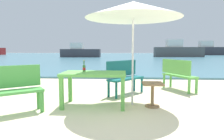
{
  "coord_description": "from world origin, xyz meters",
  "views": [
    {
      "loc": [
        0.08,
        -3.33,
        1.27
      ],
      "look_at": [
        -0.28,
        3.0,
        0.6
      ],
      "focal_mm": 31.69,
      "sensor_mm": 36.0,
      "label": 1
    }
  ],
  "objects_px": {
    "picnic_table_green": "(94,77)",
    "patio_umbrella": "(133,10)",
    "beer_bottle_amber": "(84,68)",
    "bench_green_left": "(9,87)",
    "bench_teal_center": "(124,75)",
    "bench_green_right": "(178,73)",
    "boat_ferry": "(209,50)",
    "swimmer_person": "(125,66)",
    "boat_fishing_trawler": "(178,51)",
    "boat_cargo_ship": "(80,52)",
    "side_table_wood": "(152,91)"
  },
  "relations": [
    {
      "from": "picnic_table_green",
      "to": "patio_umbrella",
      "type": "bearing_deg",
      "value": 7.25
    },
    {
      "from": "beer_bottle_amber",
      "to": "bench_green_left",
      "type": "distance_m",
      "value": 1.54
    },
    {
      "from": "bench_teal_center",
      "to": "bench_green_left",
      "type": "distance_m",
      "value": 2.91
    },
    {
      "from": "bench_green_right",
      "to": "boat_ferry",
      "type": "bearing_deg",
      "value": 66.08
    },
    {
      "from": "bench_green_left",
      "to": "swimmer_person",
      "type": "bearing_deg",
      "value": 74.33
    },
    {
      "from": "bench_green_right",
      "to": "boat_fishing_trawler",
      "type": "xyz_separation_m",
      "value": [
        6.65,
        24.92,
        0.49
      ]
    },
    {
      "from": "swimmer_person",
      "to": "boat_ferry",
      "type": "bearing_deg",
      "value": 59.61
    },
    {
      "from": "patio_umbrella",
      "to": "beer_bottle_amber",
      "type": "bearing_deg",
      "value": -177.73
    },
    {
      "from": "bench_green_left",
      "to": "patio_umbrella",
      "type": "bearing_deg",
      "value": 18.11
    },
    {
      "from": "bench_green_left",
      "to": "boat_ferry",
      "type": "xyz_separation_m",
      "value": [
        19.21,
        37.07,
        0.55
      ]
    },
    {
      "from": "bench_teal_center",
      "to": "boat_cargo_ship",
      "type": "xyz_separation_m",
      "value": [
        -6.46,
        23.61,
        0.3
      ]
    },
    {
      "from": "boat_fishing_trawler",
      "to": "boat_ferry",
      "type": "height_order",
      "value": "boat_ferry"
    },
    {
      "from": "patio_umbrella",
      "to": "bench_green_right",
      "type": "relative_size",
      "value": 1.87
    },
    {
      "from": "bench_teal_center",
      "to": "swimmer_person",
      "type": "bearing_deg",
      "value": 89.19
    },
    {
      "from": "bench_green_left",
      "to": "boat_ferry",
      "type": "bearing_deg",
      "value": 62.61
    },
    {
      "from": "bench_teal_center",
      "to": "bench_green_left",
      "type": "relative_size",
      "value": 0.97
    },
    {
      "from": "side_table_wood",
      "to": "swimmer_person",
      "type": "distance_m",
      "value": 7.61
    },
    {
      "from": "picnic_table_green",
      "to": "boat_fishing_trawler",
      "type": "bearing_deg",
      "value": 71.45
    },
    {
      "from": "bench_green_left",
      "to": "picnic_table_green",
      "type": "bearing_deg",
      "value": 23.62
    },
    {
      "from": "patio_umbrella",
      "to": "boat_ferry",
      "type": "xyz_separation_m",
      "value": [
        16.8,
        36.28,
        -1.03
      ]
    },
    {
      "from": "beer_bottle_amber",
      "to": "patio_umbrella",
      "type": "height_order",
      "value": "patio_umbrella"
    },
    {
      "from": "swimmer_person",
      "to": "boat_ferry",
      "type": "xyz_separation_m",
      "value": [
        16.89,
        28.8,
        0.85
      ]
    },
    {
      "from": "beer_bottle_amber",
      "to": "side_table_wood",
      "type": "height_order",
      "value": "beer_bottle_amber"
    },
    {
      "from": "bench_green_right",
      "to": "boat_fishing_trawler",
      "type": "bearing_deg",
      "value": 75.05
    },
    {
      "from": "beer_bottle_amber",
      "to": "bench_green_right",
      "type": "relative_size",
      "value": 0.22
    },
    {
      "from": "bench_green_left",
      "to": "bench_teal_center",
      "type": "bearing_deg",
      "value": 40.11
    },
    {
      "from": "picnic_table_green",
      "to": "patio_umbrella",
      "type": "distance_m",
      "value": 1.7
    },
    {
      "from": "boat_cargo_ship",
      "to": "bench_teal_center",
      "type": "bearing_deg",
      "value": -74.69
    },
    {
      "from": "beer_bottle_amber",
      "to": "swimmer_person",
      "type": "distance_m",
      "value": 7.61
    },
    {
      "from": "beer_bottle_amber",
      "to": "bench_green_left",
      "type": "relative_size",
      "value": 0.22
    },
    {
      "from": "bench_teal_center",
      "to": "boat_cargo_ship",
      "type": "distance_m",
      "value": 24.48
    },
    {
      "from": "beer_bottle_amber",
      "to": "boat_fishing_trawler",
      "type": "bearing_deg",
      "value": 70.95
    },
    {
      "from": "boat_cargo_ship",
      "to": "boat_ferry",
      "type": "distance_m",
      "value": 26.15
    },
    {
      "from": "side_table_wood",
      "to": "boat_cargo_ship",
      "type": "xyz_separation_m",
      "value": [
        -7.08,
        24.81,
        0.48
      ]
    },
    {
      "from": "picnic_table_green",
      "to": "side_table_wood",
      "type": "bearing_deg",
      "value": -0.34
    },
    {
      "from": "side_table_wood",
      "to": "boat_ferry",
      "type": "distance_m",
      "value": 39.91
    },
    {
      "from": "swimmer_person",
      "to": "boat_fishing_trawler",
      "type": "relative_size",
      "value": 0.06
    },
    {
      "from": "picnic_table_green",
      "to": "beer_bottle_amber",
      "type": "height_order",
      "value": "beer_bottle_amber"
    },
    {
      "from": "boat_fishing_trawler",
      "to": "boat_ferry",
      "type": "distance_m",
      "value": 12.96
    },
    {
      "from": "patio_umbrella",
      "to": "boat_ferry",
      "type": "height_order",
      "value": "boat_ferry"
    },
    {
      "from": "swimmer_person",
      "to": "boat_ferry",
      "type": "distance_m",
      "value": 33.4
    },
    {
      "from": "picnic_table_green",
      "to": "patio_umbrella",
      "type": "height_order",
      "value": "patio_umbrella"
    },
    {
      "from": "bench_green_right",
      "to": "swimmer_person",
      "type": "bearing_deg",
      "value": 105.16
    },
    {
      "from": "side_table_wood",
      "to": "bench_green_right",
      "type": "distance_m",
      "value": 2.12
    },
    {
      "from": "bench_green_right",
      "to": "side_table_wood",
      "type": "bearing_deg",
      "value": -119.3
    },
    {
      "from": "side_table_wood",
      "to": "bench_teal_center",
      "type": "bearing_deg",
      "value": 117.12
    },
    {
      "from": "beer_bottle_amber",
      "to": "bench_green_right",
      "type": "xyz_separation_m",
      "value": [
        2.56,
        1.77,
        -0.31
      ]
    },
    {
      "from": "patio_umbrella",
      "to": "bench_teal_center",
      "type": "relative_size",
      "value": 2.02
    },
    {
      "from": "picnic_table_green",
      "to": "beer_bottle_amber",
      "type": "xyz_separation_m",
      "value": [
        -0.24,
        0.07,
        0.2
      ]
    },
    {
      "from": "swimmer_person",
      "to": "boat_cargo_ship",
      "type": "relative_size",
      "value": 0.07
    }
  ]
}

